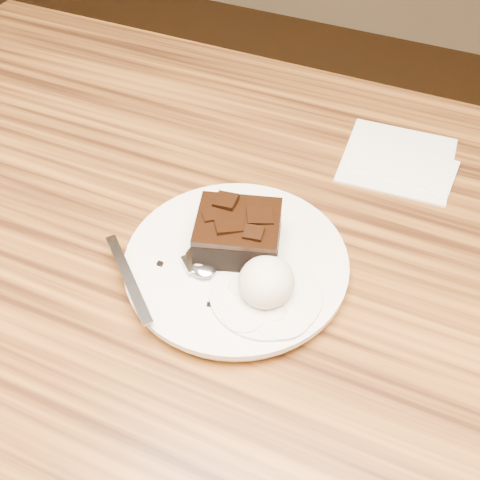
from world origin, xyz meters
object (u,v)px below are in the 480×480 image
at_px(napkin, 398,159).
at_px(ice_cream_scoop, 266,282).
at_px(plate, 236,265).
at_px(dining_table, 212,390).
at_px(brownie, 238,236).
at_px(spoon, 201,263).

bearing_deg(napkin, ice_cream_scoop, -104.14).
xyz_separation_m(plate, napkin, (0.12, 0.26, -0.01)).
height_order(plate, ice_cream_scoop, ice_cream_scoop).
bearing_deg(dining_table, brownie, -17.26).
bearing_deg(napkin, dining_table, -128.47).
bearing_deg(spoon, dining_table, 69.72).
bearing_deg(ice_cream_scoop, plate, 146.58).
xyz_separation_m(dining_table, spoon, (0.03, -0.06, 0.40)).
bearing_deg(dining_table, ice_cream_scoop, -30.20).
distance_m(dining_table, napkin, 0.48).
xyz_separation_m(plate, brownie, (-0.00, 0.01, 0.03)).
bearing_deg(napkin, spoon, -117.92).
bearing_deg(plate, spoon, -141.20).
distance_m(dining_table, spoon, 0.41).
relative_size(brownie, ice_cream_scoop, 1.45).
bearing_deg(napkin, plate, -114.85).
bearing_deg(spoon, ice_cream_scoop, -53.79).
distance_m(spoon, napkin, 0.32).
relative_size(dining_table, spoon, 6.37).
bearing_deg(dining_table, spoon, -61.42).
relative_size(plate, ice_cream_scoop, 4.04).
bearing_deg(ice_cream_scoop, spoon, 175.07).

